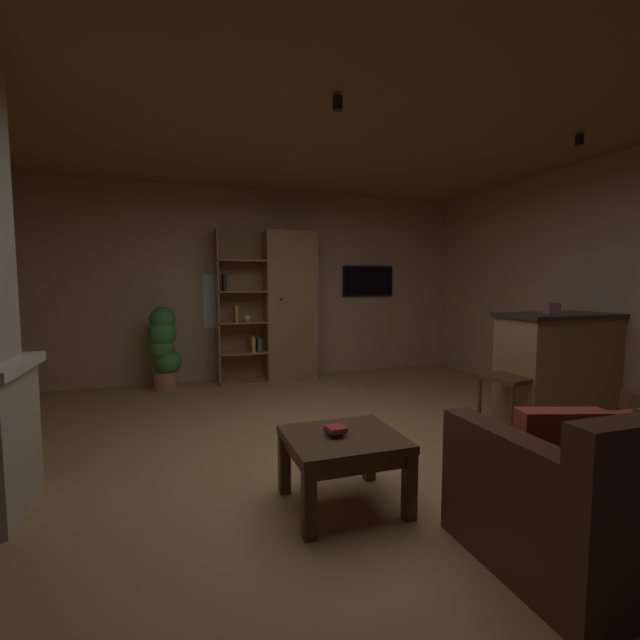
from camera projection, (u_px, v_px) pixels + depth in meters
name	position (u px, v px, depth m)	size (l,w,h in m)	color
floor	(336.00, 459.00, 3.39)	(6.12, 6.19, 0.02)	#A37A4C
wall_back	(259.00, 285.00, 6.22)	(6.24, 0.06, 2.67)	tan
wall_right	(631.00, 286.00, 4.25)	(0.06, 6.19, 2.67)	tan
ceiling	(338.00, 102.00, 3.15)	(6.12, 6.19, 0.02)	#8E6B47
window_pane_back	(232.00, 301.00, 6.08)	(0.78, 0.01, 0.73)	white
bookshelf_cabinet	(284.00, 307.00, 6.08)	(1.36, 0.41, 2.07)	#997047
kitchen_bar_counter	(565.00, 364.00, 4.44)	(1.39, 0.62, 1.06)	#997047
tissue_box	(552.00, 308.00, 4.29)	(0.12, 0.12, 0.11)	#995972
leather_couch	(625.00, 495.00, 2.18)	(1.48, 0.91, 0.84)	#4C2D1E
coffee_table	(343.00, 449.00, 2.64)	(0.69, 0.62, 0.44)	#4C331E
table_book_0	(335.00, 431.00, 2.67)	(0.11, 0.09, 0.03)	#2D4C8C
table_book_1	(336.00, 429.00, 2.61)	(0.11, 0.11, 0.03)	#B22D2D
dining_chair	(514.00, 370.00, 4.17)	(0.49, 0.49, 0.92)	#4C331E
potted_floor_plant	(164.00, 346.00, 5.47)	(0.40, 0.36, 1.06)	#B77051
wall_mounted_tv	(368.00, 281.00, 6.69)	(0.82, 0.06, 0.46)	black
track_light_spot_1	(338.00, 103.00, 2.99)	(0.07, 0.07, 0.09)	black
track_light_spot_2	(579.00, 140.00, 3.75)	(0.07, 0.07, 0.09)	black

